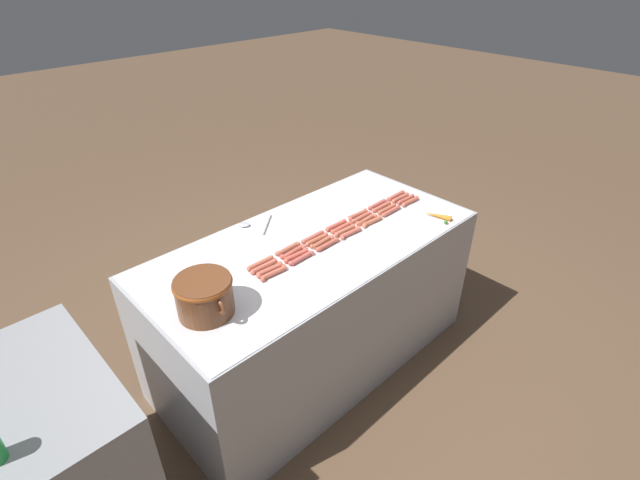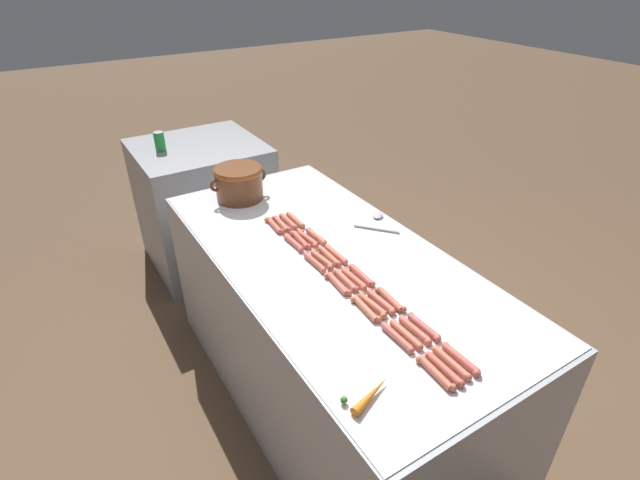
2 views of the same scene
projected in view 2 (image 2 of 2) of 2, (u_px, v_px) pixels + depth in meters
name	position (u px, v px, depth m)	size (l,w,h in m)	color
ground_plane	(329.00, 393.00, 2.54)	(20.00, 20.00, 0.00)	brown
griddle_counter	(330.00, 332.00, 2.31)	(0.90, 1.91, 0.87)	#ADAFB5
back_cabinet	(205.00, 205.00, 3.43)	(0.82, 0.78, 0.90)	#939599
hot_dog_0	(436.00, 373.00, 1.49)	(0.03, 0.17, 0.03)	#C4624A
hot_dog_1	(397.00, 338.00, 1.63)	(0.03, 0.17, 0.03)	#C35D4C
hot_dog_2	(366.00, 309.00, 1.75)	(0.04, 0.17, 0.03)	#CA684A
hot_dog_3	(338.00, 284.00, 1.89)	(0.04, 0.17, 0.03)	#CB614D
hot_dog_4	(315.00, 262.00, 2.02)	(0.03, 0.17, 0.03)	#C15B47
hot_dog_5	(294.00, 243.00, 2.15)	(0.03, 0.17, 0.03)	#C9594F
hot_dog_6	(274.00, 225.00, 2.29)	(0.04, 0.17, 0.03)	#C85F49
hot_dog_7	(444.00, 369.00, 1.50)	(0.03, 0.17, 0.03)	#C15948
hot_dog_8	(406.00, 334.00, 1.64)	(0.03, 0.17, 0.03)	#C7674A
hot_dog_9	(373.00, 305.00, 1.78)	(0.03, 0.17, 0.03)	#C76549
hot_dog_10	(346.00, 280.00, 1.91)	(0.03, 0.17, 0.03)	#C5674F
hot_dog_11	(322.00, 259.00, 2.04)	(0.04, 0.17, 0.03)	#C06349
hot_dog_12	(300.00, 240.00, 2.17)	(0.03, 0.17, 0.03)	#CD5948
hot_dog_13	(281.00, 224.00, 2.30)	(0.04, 0.17, 0.03)	#C8644F
hot_dog_14	(451.00, 363.00, 1.53)	(0.03, 0.17, 0.03)	#C3664D
hot_dog_15	(415.00, 330.00, 1.66)	(0.03, 0.17, 0.03)	#C9614D
hot_dog_16	(381.00, 302.00, 1.79)	(0.03, 0.17, 0.03)	#C3614E
hot_dog_17	(354.00, 279.00, 1.92)	(0.03, 0.17, 0.03)	#CE5C47
hot_dog_18	(329.00, 256.00, 2.06)	(0.03, 0.17, 0.03)	#C56447
hot_dog_19	(308.00, 239.00, 2.18)	(0.04, 0.17, 0.03)	#C85947
hot_dog_20	(288.00, 221.00, 2.32)	(0.03, 0.17, 0.03)	#C9634F
hot_dog_21	(461.00, 359.00, 1.54)	(0.03, 0.17, 0.03)	#C65B4C
hot_dog_22	(424.00, 327.00, 1.67)	(0.03, 0.17, 0.03)	#C05A4F
hot_dog_23	(390.00, 299.00, 1.80)	(0.04, 0.17, 0.03)	#BF5F49
hot_dog_24	(361.00, 275.00, 1.94)	(0.03, 0.17, 0.03)	#CD5A4A
hot_dog_25	(336.00, 254.00, 2.07)	(0.03, 0.17, 0.03)	#CB6250
hot_dog_26	(316.00, 236.00, 2.20)	(0.03, 0.17, 0.03)	#C4674F
hot_dog_27	(295.00, 220.00, 2.33)	(0.03, 0.17, 0.03)	#C6654C
bean_pot	(239.00, 181.00, 2.52)	(0.32, 0.26, 0.18)	brown
serving_spoon	(378.00, 220.00, 2.35)	(0.20, 0.23, 0.02)	#B7B7BC
carrot	(370.00, 395.00, 1.41)	(0.18, 0.08, 0.03)	orange
soda_can	(160.00, 141.00, 3.07)	(0.07, 0.07, 0.12)	#1E8C38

